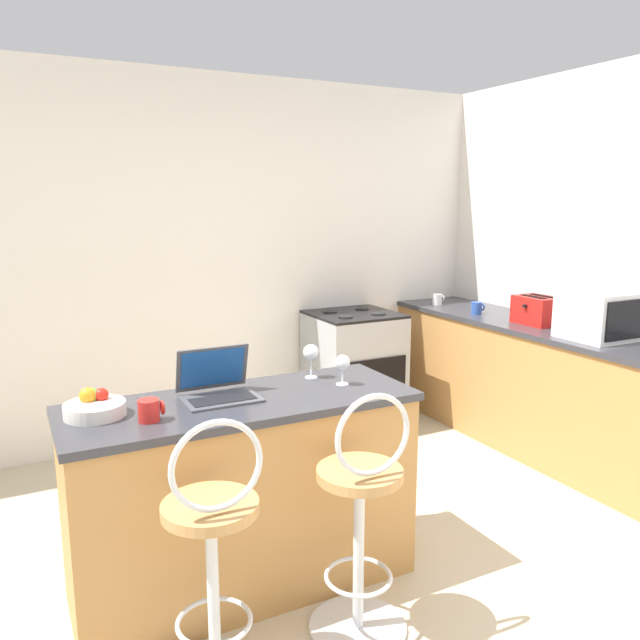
% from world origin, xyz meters
% --- Properties ---
extents(ground_plane, '(20.00, 20.00, 0.00)m').
position_xyz_m(ground_plane, '(0.00, 0.00, 0.00)').
color(ground_plane, '#BCAD8E').
extents(wall_back, '(12.00, 0.06, 2.60)m').
position_xyz_m(wall_back, '(0.00, 2.51, 1.30)').
color(wall_back, silver).
rests_on(wall_back, ground_plane).
extents(breakfast_bar, '(1.51, 0.57, 0.88)m').
position_xyz_m(breakfast_bar, '(-0.41, 0.57, 0.44)').
color(breakfast_bar, '#B27C42').
rests_on(breakfast_bar, ground_plane).
extents(counter_right, '(0.63, 3.01, 0.88)m').
position_xyz_m(counter_right, '(1.99, 0.99, 0.44)').
color(counter_right, '#B27C42').
rests_on(counter_right, ground_plane).
extents(bar_stool_near, '(0.40, 0.40, 1.03)m').
position_xyz_m(bar_stool_near, '(-0.71, 0.06, 0.49)').
color(bar_stool_near, silver).
rests_on(bar_stool_near, ground_plane).
extents(bar_stool_far, '(0.40, 0.40, 1.03)m').
position_xyz_m(bar_stool_far, '(-0.11, 0.06, 0.49)').
color(bar_stool_far, silver).
rests_on(bar_stool_far, ground_plane).
extents(laptop, '(0.32, 0.26, 0.22)m').
position_xyz_m(laptop, '(-0.49, 0.64, 0.94)').
color(laptop, '#47474C').
rests_on(laptop, breakfast_bar).
extents(microwave, '(0.52, 0.38, 0.30)m').
position_xyz_m(microwave, '(2.02, 0.70, 1.03)').
color(microwave, silver).
rests_on(microwave, counter_right).
extents(toaster, '(0.24, 0.29, 0.20)m').
position_xyz_m(toaster, '(1.98, 1.21, 0.98)').
color(toaster, red).
rests_on(toaster, counter_right).
extents(stove_range, '(0.63, 0.61, 0.89)m').
position_xyz_m(stove_range, '(1.07, 2.15, 0.44)').
color(stove_range, '#9EA3A8').
rests_on(stove_range, ground_plane).
extents(mug_blue, '(0.10, 0.08, 0.09)m').
position_xyz_m(mug_blue, '(1.87, 1.70, 0.93)').
color(mug_blue, '#2D51AD').
rests_on(mug_blue, counter_right).
extents(wine_glass_short, '(0.08, 0.08, 0.17)m').
position_xyz_m(wine_glass_short, '(-0.00, 0.73, 1.00)').
color(wine_glass_short, silver).
rests_on(wine_glass_short, breakfast_bar).
extents(mug_white, '(0.10, 0.08, 0.09)m').
position_xyz_m(mug_white, '(1.87, 2.18, 0.93)').
color(mug_white, white).
rests_on(mug_white, counter_right).
extents(mug_red, '(0.10, 0.08, 0.09)m').
position_xyz_m(mug_red, '(-0.82, 0.48, 0.93)').
color(mug_red, red).
rests_on(mug_red, breakfast_bar).
extents(fruit_bowl, '(0.24, 0.24, 0.11)m').
position_xyz_m(fruit_bowl, '(-1.00, 0.64, 0.92)').
color(fruit_bowl, silver).
rests_on(fruit_bowl, breakfast_bar).
extents(wine_glass_tall, '(0.07, 0.07, 0.14)m').
position_xyz_m(wine_glass_tall, '(0.08, 0.56, 0.98)').
color(wine_glass_tall, silver).
rests_on(wine_glass_tall, breakfast_bar).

